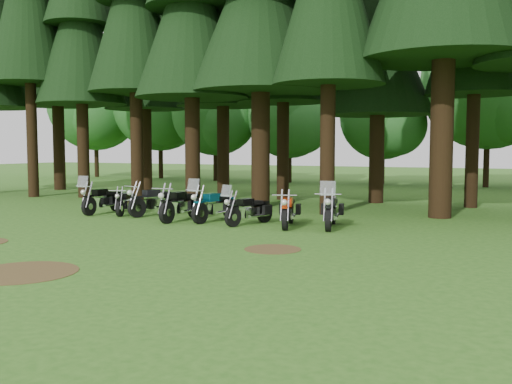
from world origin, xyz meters
TOP-DOWN VIEW (x-y plane):
  - ground at (0.00, 0.00)m, footprint 120.00×120.00m
  - pine_back_0 at (-14.68, 13.25)m, footprint 5.00×5.00m
  - pine_back_1 at (-9.26, 14.35)m, footprint 4.52×4.52m
  - pine_back_2 at (-4.38, 14.40)m, footprint 4.85×4.85m
  - pine_back_4 at (4.04, 13.25)m, footprint 4.94×4.94m
  - decid_0 at (-22.10, 25.26)m, footprint 8.00×7.78m
  - decid_1 at (-15.99, 25.76)m, footprint 7.91×7.69m
  - decid_2 at (-10.43, 24.78)m, footprint 6.72×6.53m
  - decid_3 at (-4.71, 25.13)m, footprint 6.12×5.95m
  - decid_4 at (1.58, 26.32)m, footprint 5.93×5.76m
  - decid_5 at (8.29, 25.71)m, footprint 8.45×8.21m
  - dirt_patch_1 at (4.50, 0.50)m, footprint 1.40×1.40m
  - dirt_patch_2 at (1.00, -4.00)m, footprint 2.20×2.20m
  - motorcycle_0 at (-4.30, 4.73)m, footprint 0.44×2.34m
  - motorcycle_1 at (-3.32, 4.88)m, footprint 0.74×1.93m
  - motorcycle_2 at (-2.10, 5.02)m, footprint 0.85×2.29m
  - motorcycle_3 at (-0.49, 4.21)m, footprint 0.34×2.44m
  - motorcycle_4 at (0.66, 4.52)m, footprint 0.69×2.38m
  - motorcycle_5 at (2.04, 4.25)m, footprint 0.92×2.09m
  - motorcycle_6 at (3.36, 4.35)m, footprint 0.75×2.22m
  - motorcycle_7 at (4.64, 4.68)m, footprint 0.83×2.42m

SIDE VIEW (x-z plane):
  - ground at x=0.00m, z-range 0.00..0.00m
  - dirt_patch_1 at x=4.50m, z-range 0.00..0.01m
  - dirt_patch_2 at x=1.00m, z-range 0.00..0.01m
  - motorcycle_1 at x=-3.32m, z-range 0.01..0.82m
  - motorcycle_5 at x=2.04m, z-range -0.22..1.12m
  - motorcycle_6 at x=3.36m, z-range 0.01..0.93m
  - motorcycle_2 at x=-2.10m, z-range 0.01..0.97m
  - motorcycle_0 at x=-4.30m, z-range -0.24..1.23m
  - motorcycle_4 at x=0.66m, z-range -0.25..1.25m
  - motorcycle_3 at x=-0.49m, z-range 0.01..1.00m
  - motorcycle_7 at x=4.64m, z-range -0.25..1.27m
  - decid_4 at x=1.58m, z-range 0.67..8.07m
  - decid_3 at x=-4.71m, z-range 0.69..8.34m
  - decid_2 at x=-10.43m, z-range 0.76..9.15m
  - decid_1 at x=-15.99m, z-range 0.89..10.77m
  - decid_0 at x=-22.10m, z-range 0.90..10.90m
  - decid_5 at x=8.29m, z-range 0.95..11.51m
  - pine_back_4 at x=4.04m, z-range 1.36..15.14m
  - pine_back_1 at x=-9.26m, z-range 1.60..17.82m
  - pine_back_2 at x=-4.38m, z-range 1.61..17.91m
  - pine_back_0 at x=-14.68m, z-range 1.70..18.91m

